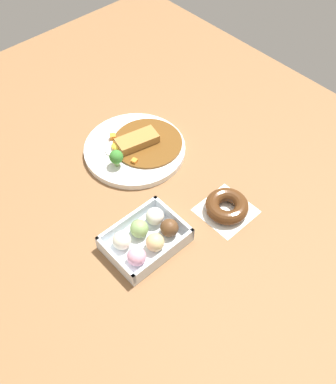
% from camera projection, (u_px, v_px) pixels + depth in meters
% --- Properties ---
extents(ground_plane, '(1.60, 1.60, 0.00)m').
position_uv_depth(ground_plane, '(112.00, 205.00, 1.15)').
color(ground_plane, brown).
extents(curry_plate, '(0.28, 0.28, 0.07)m').
position_uv_depth(curry_plate, '(136.00, 148.00, 1.26)').
color(curry_plate, white).
rests_on(curry_plate, ground_plane).
extents(donut_box, '(0.19, 0.14, 0.06)m').
position_uv_depth(donut_box, '(146.00, 238.00, 1.05)').
color(donut_box, silver).
rests_on(donut_box, ground_plane).
extents(chocolate_ring_donut, '(0.13, 0.13, 0.04)m').
position_uv_depth(chocolate_ring_donut, '(227.00, 206.00, 1.12)').
color(chocolate_ring_donut, white).
rests_on(chocolate_ring_donut, ground_plane).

